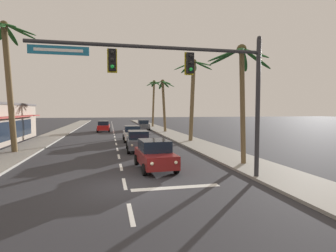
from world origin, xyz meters
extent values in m
plane|color=#2D2D33|center=(0.00, 0.00, 0.00)|extent=(220.00, 220.00, 0.00)
cube|color=gray|center=(7.80, 20.00, 0.07)|extent=(3.20, 110.00, 0.14)
cube|color=gray|center=(-7.80, 20.00, 0.07)|extent=(3.20, 110.00, 0.14)
cube|color=silver|center=(0.00, -3.19, 0.00)|extent=(0.16, 2.00, 0.01)
cube|color=silver|center=(0.00, 0.51, 0.00)|extent=(0.16, 2.00, 0.01)
cube|color=silver|center=(0.00, 4.21, 0.00)|extent=(0.16, 2.00, 0.01)
cube|color=silver|center=(0.00, 7.92, 0.00)|extent=(0.16, 2.00, 0.01)
cube|color=silver|center=(0.00, 11.62, 0.00)|extent=(0.16, 2.00, 0.01)
cube|color=silver|center=(0.00, 15.32, 0.00)|extent=(0.16, 2.00, 0.01)
cube|color=silver|center=(0.00, 19.02, 0.00)|extent=(0.16, 2.00, 0.01)
cube|color=silver|center=(0.00, 22.72, 0.00)|extent=(0.16, 2.00, 0.01)
cube|color=silver|center=(0.00, 26.43, 0.00)|extent=(0.16, 2.00, 0.01)
cube|color=silver|center=(0.00, 30.13, 0.00)|extent=(0.16, 2.00, 0.01)
cube|color=silver|center=(0.00, 33.83, 0.00)|extent=(0.16, 2.00, 0.01)
cube|color=silver|center=(0.00, 37.53, 0.00)|extent=(0.16, 2.00, 0.01)
cube|color=silver|center=(0.00, 41.24, 0.00)|extent=(0.16, 2.00, 0.01)
cube|color=silver|center=(0.00, 44.94, 0.00)|extent=(0.16, 2.00, 0.01)
cube|color=silver|center=(0.00, 48.64, 0.00)|extent=(0.16, 2.00, 0.01)
cube|color=silver|center=(0.00, 52.34, 0.00)|extent=(0.16, 2.00, 0.01)
cube|color=silver|center=(0.00, 56.04, 0.00)|extent=(0.16, 2.00, 0.01)
cube|color=silver|center=(0.00, 59.75, 0.00)|extent=(0.16, 2.00, 0.01)
cube|color=silver|center=(0.00, 63.45, 0.00)|extent=(0.16, 2.00, 0.01)
cube|color=silver|center=(0.00, 67.15, 0.00)|extent=(0.16, 2.00, 0.01)
cube|color=silver|center=(2.20, -0.60, 0.00)|extent=(4.00, 0.44, 0.01)
cylinder|color=#2D2D33|center=(6.47, -0.01, 3.42)|extent=(0.22, 0.22, 6.84)
cylinder|color=#2D2D33|center=(1.25, -0.01, 6.21)|extent=(10.45, 0.16, 0.16)
sphere|color=#2D2D33|center=(6.47, -0.01, 6.90)|extent=(0.20, 0.20, 0.20)
cube|color=black|center=(2.99, -0.03, 5.57)|extent=(0.32, 0.26, 0.92)
sphere|color=black|center=(2.99, -0.17, 5.87)|extent=(0.17, 0.17, 0.17)
sphere|color=black|center=(2.99, -0.17, 5.57)|extent=(0.17, 0.17, 0.17)
sphere|color=#1EE54C|center=(2.99, -0.17, 5.27)|extent=(0.17, 0.17, 0.17)
cube|color=yellow|center=(2.99, 0.14, 5.57)|extent=(0.42, 0.03, 1.04)
cube|color=black|center=(-0.50, -0.03, 5.57)|extent=(0.32, 0.26, 0.92)
sphere|color=black|center=(-0.50, -0.17, 5.87)|extent=(0.17, 0.17, 0.17)
sphere|color=black|center=(-0.50, -0.17, 5.57)|extent=(0.17, 0.17, 0.17)
sphere|color=#1EE54C|center=(-0.50, -0.17, 5.27)|extent=(0.17, 0.17, 0.17)
cube|color=yellow|center=(-0.50, 0.14, 5.57)|extent=(0.42, 0.03, 1.04)
cube|color=#196B93|center=(-2.64, -0.01, 5.89)|extent=(2.40, 0.05, 0.36)
cube|color=white|center=(-2.64, -0.03, 5.89)|extent=(1.92, 0.01, 0.12)
cube|color=maroon|center=(1.91, 3.30, 0.68)|extent=(1.96, 4.38, 0.72)
cube|color=black|center=(1.90, 3.45, 1.36)|extent=(1.70, 2.27, 0.64)
cylinder|color=black|center=(2.84, 1.93, 0.32)|extent=(0.25, 0.65, 0.64)
cylinder|color=black|center=(1.12, 1.85, 0.32)|extent=(0.25, 0.65, 0.64)
cylinder|color=black|center=(2.70, 4.76, 0.32)|extent=(0.25, 0.65, 0.64)
cylinder|color=black|center=(0.98, 4.68, 0.32)|extent=(0.25, 0.65, 0.64)
sphere|color=#F9EFC6|center=(2.63, 1.17, 0.76)|extent=(0.18, 0.18, 0.18)
sphere|color=#F9EFC6|center=(1.39, 1.11, 0.76)|extent=(0.18, 0.18, 0.18)
cube|color=red|center=(2.47, 5.49, 0.78)|extent=(0.24, 0.07, 0.20)
cube|color=red|center=(1.15, 5.43, 0.78)|extent=(0.24, 0.07, 0.20)
cube|color=#4C515B|center=(1.70, 10.41, 0.68)|extent=(1.90, 4.36, 0.72)
cube|color=black|center=(1.70, 10.56, 1.36)|extent=(1.67, 2.25, 0.64)
cylinder|color=black|center=(2.51, 8.97, 0.32)|extent=(0.24, 0.65, 0.64)
cylinder|color=black|center=(0.79, 9.02, 0.32)|extent=(0.24, 0.65, 0.64)
cylinder|color=black|center=(2.61, 11.80, 0.32)|extent=(0.24, 0.65, 0.64)
cylinder|color=black|center=(0.88, 11.86, 0.32)|extent=(0.24, 0.65, 0.64)
sphere|color=#F9EFC6|center=(2.25, 8.22, 0.76)|extent=(0.18, 0.18, 0.18)
sphere|color=#F9EFC6|center=(1.01, 8.26, 0.76)|extent=(0.18, 0.18, 0.18)
cube|color=red|center=(2.43, 12.55, 0.78)|extent=(0.24, 0.07, 0.20)
cube|color=red|center=(1.11, 12.59, 0.78)|extent=(0.24, 0.07, 0.20)
cube|color=silver|center=(1.79, 17.52, 0.68)|extent=(1.81, 4.32, 0.72)
cube|color=black|center=(1.79, 17.67, 1.36)|extent=(1.62, 2.22, 0.64)
cylinder|color=black|center=(2.64, 16.09, 0.32)|extent=(0.23, 0.64, 0.64)
cylinder|color=black|center=(0.91, 16.11, 0.32)|extent=(0.23, 0.64, 0.64)
cylinder|color=black|center=(2.67, 18.93, 0.32)|extent=(0.23, 0.64, 0.64)
cylinder|color=black|center=(0.94, 18.95, 0.32)|extent=(0.23, 0.64, 0.64)
sphere|color=#F9EFC6|center=(2.39, 15.34, 0.76)|extent=(0.18, 0.18, 0.18)
sphere|color=#F9EFC6|center=(1.15, 15.36, 0.76)|extent=(0.18, 0.18, 0.18)
cube|color=red|center=(2.47, 19.67, 0.78)|extent=(0.24, 0.06, 0.20)
cube|color=red|center=(1.15, 19.69, 0.78)|extent=(0.24, 0.06, 0.20)
cube|color=red|center=(-1.52, 31.27, 0.68)|extent=(1.88, 4.35, 0.72)
cube|color=black|center=(-1.52, 31.12, 1.36)|extent=(1.66, 2.24, 0.64)
cylinder|color=black|center=(-2.34, 32.71, 0.32)|extent=(0.24, 0.65, 0.64)
cylinder|color=black|center=(-0.62, 32.66, 0.32)|extent=(0.24, 0.65, 0.64)
cylinder|color=black|center=(-2.42, 29.87, 0.32)|extent=(0.24, 0.65, 0.64)
cylinder|color=black|center=(-0.70, 29.82, 0.32)|extent=(0.24, 0.65, 0.64)
sphere|color=#B2B2AD|center=(-2.08, 33.45, 0.76)|extent=(0.18, 0.18, 0.18)
sphere|color=#B2B2AD|center=(-0.84, 33.42, 0.76)|extent=(0.18, 0.18, 0.18)
cube|color=red|center=(-2.24, 29.12, 0.78)|extent=(0.24, 0.07, 0.20)
cube|color=red|center=(-0.92, 29.09, 0.78)|extent=(0.24, 0.07, 0.20)
cube|color=#4C515B|center=(5.07, 33.93, 0.68)|extent=(1.80, 4.32, 0.72)
cube|color=black|center=(5.07, 34.08, 1.36)|extent=(1.62, 2.22, 0.64)
cylinder|color=black|center=(5.92, 32.50, 0.32)|extent=(0.23, 0.64, 0.64)
cylinder|color=black|center=(4.20, 32.52, 0.32)|extent=(0.23, 0.64, 0.64)
cylinder|color=black|center=(5.95, 35.34, 0.32)|extent=(0.23, 0.64, 0.64)
cylinder|color=black|center=(4.22, 35.36, 0.32)|extent=(0.23, 0.64, 0.64)
sphere|color=#B2B2AD|center=(5.67, 31.75, 0.76)|extent=(0.18, 0.18, 0.18)
sphere|color=#B2B2AD|center=(4.43, 31.76, 0.76)|extent=(0.18, 0.18, 0.18)
cube|color=red|center=(5.75, 36.08, 0.78)|extent=(0.24, 0.06, 0.20)
cube|color=red|center=(4.43, 36.09, 0.78)|extent=(0.24, 0.06, 0.20)
cylinder|color=brown|center=(-8.17, 11.10, 4.93)|extent=(0.88, 0.43, 9.88)
ellipsoid|color=#236028|center=(-7.27, 11.14, 9.61)|extent=(2.30, 0.48, 0.85)
ellipsoid|color=#236028|center=(-7.40, 11.60, 9.58)|extent=(2.20, 1.38, 0.92)
ellipsoid|color=#236028|center=(-8.24, 12.11, 9.39)|extent=(0.72, 2.15, 1.29)
ellipsoid|color=#236028|center=(-8.90, 12.09, 9.58)|extent=(1.39, 2.20, 0.91)
ellipsoid|color=#236028|center=(-8.11, 10.03, 9.56)|extent=(0.97, 2.29, 0.94)
ellipsoid|color=#236028|center=(-7.71, 10.19, 9.64)|extent=(1.70, 2.08, 0.79)
sphere|color=#4C4223|center=(-8.39, 11.10, 9.92)|extent=(0.60, 0.60, 0.60)
cylinder|color=brown|center=(7.31, 3.10, 3.51)|extent=(0.56, 0.30, 7.03)
ellipsoid|color=#1E5123|center=(8.15, 3.05, 6.53)|extent=(2.01, 0.49, 1.30)
ellipsoid|color=#1E5123|center=(7.76, 3.89, 6.56)|extent=(1.51, 1.88, 1.24)
ellipsoid|color=#1E5123|center=(6.45, 3.86, 6.73)|extent=(1.79, 1.83, 0.92)
ellipsoid|color=#1E5123|center=(6.14, 3.19, 6.71)|extent=(2.18, 0.58, 0.95)
ellipsoid|color=#1E5123|center=(6.63, 2.15, 6.85)|extent=(1.47, 2.12, 0.68)
ellipsoid|color=#1E5123|center=(7.47, 2.10, 6.67)|extent=(0.98, 2.15, 1.03)
sphere|color=#4C4223|center=(7.19, 3.10, 7.07)|extent=(0.60, 0.60, 0.60)
cylinder|color=brown|center=(8.02, 15.51, 4.22)|extent=(0.74, 0.42, 8.46)
ellipsoid|color=#236028|center=(9.30, 15.73, 8.18)|extent=(2.35, 0.84, 0.87)
ellipsoid|color=#236028|center=(8.62, 16.57, 8.22)|extent=(1.25, 2.31, 0.79)
ellipsoid|color=#236028|center=(7.78, 16.52, 8.06)|extent=(1.21, 2.23, 1.10)
ellipsoid|color=#236028|center=(7.09, 15.47, 8.06)|extent=(2.25, 0.47, 1.10)
ellipsoid|color=#236028|center=(7.59, 14.63, 7.99)|extent=(1.56, 2.03, 1.24)
ellipsoid|color=#236028|center=(8.80, 14.54, 8.20)|extent=(1.59, 2.17, 0.83)
sphere|color=#4C4223|center=(8.18, 15.51, 8.50)|extent=(0.60, 0.60, 0.60)
cylinder|color=brown|center=(7.49, 27.91, 3.82)|extent=(0.79, 0.39, 7.65)
ellipsoid|color=#236028|center=(8.17, 27.74, 7.31)|extent=(1.89, 0.76, 0.99)
ellipsoid|color=#236028|center=(7.91, 28.57, 7.33)|extent=(1.57, 1.63, 0.96)
ellipsoid|color=#236028|center=(7.18, 28.74, 7.20)|extent=(0.62, 1.77, 1.21)
ellipsoid|color=#236028|center=(6.43, 28.33, 7.47)|extent=(1.93, 1.20, 0.68)
ellipsoid|color=#236028|center=(6.37, 27.68, 7.47)|extent=(1.99, 0.86, 0.69)
ellipsoid|color=#236028|center=(7.28, 26.95, 7.51)|extent=(0.43, 1.97, 0.60)
ellipsoid|color=#236028|center=(7.73, 27.07, 7.47)|extent=(1.25, 1.91, 0.69)
sphere|color=#4C4223|center=(7.29, 27.91, 7.69)|extent=(0.60, 0.60, 0.60)
cylinder|color=brown|center=(7.90, 40.32, 4.44)|extent=(0.70, 0.38, 8.90)
ellipsoid|color=#2D702D|center=(8.80, 40.47, 8.52)|extent=(1.64, 0.71, 1.05)
ellipsoid|color=#2D702D|center=(8.68, 40.92, 8.78)|extent=(1.55, 1.51, 0.55)
ellipsoid|color=#2D702D|center=(7.95, 41.06, 8.51)|extent=(0.62, 1.61, 1.08)
ellipsoid|color=#2D702D|center=(7.50, 40.92, 8.64)|extent=(1.44, 1.51, 0.83)
ellipsoid|color=#2D702D|center=(7.30, 40.49, 8.54)|extent=(1.66, 0.73, 1.01)
ellipsoid|color=#2D702D|center=(7.51, 39.66, 8.77)|extent=(1.43, 1.61, 0.57)
ellipsoid|color=#2D702D|center=(8.22, 39.47, 8.78)|extent=(0.73, 1.81, 0.56)
ellipsoid|color=#2D702D|center=(8.68, 39.93, 8.49)|extent=(1.52, 1.17, 1.12)
sphere|color=#4C4223|center=(8.06, 40.32, 8.94)|extent=(0.60, 0.60, 0.60)
cube|color=maroon|center=(-9.72, 14.29, 2.75)|extent=(1.00, 20.73, 0.12)
camera|label=1|loc=(-0.66, -11.88, 3.44)|focal=28.59mm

